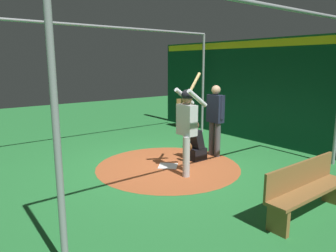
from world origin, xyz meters
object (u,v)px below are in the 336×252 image
object	(u,v)px
catcher	(195,145)
umpire	(215,117)
bench	(306,188)
home_plate	(168,166)
batter	(187,123)
bat_rack	(185,113)

from	to	relation	value
catcher	umpire	distance (m)	0.90
catcher	umpire	bearing A→B (deg)	176.40
catcher	bench	world-z (taller)	catcher
home_plate	batter	size ratio (longest dim) A/B	0.20
home_plate	bench	distance (m)	3.22
bench	catcher	bearing A→B (deg)	-100.54
umpire	batter	bearing A→B (deg)	21.86
bench	bat_rack	bearing A→B (deg)	-115.85
home_plate	batter	world-z (taller)	batter
catcher	bat_rack	xyz separation A→B (m)	(-2.57, -3.34, 0.10)
batter	home_plate	bearing A→B (deg)	-86.79
batter	bat_rack	world-z (taller)	batter
catcher	umpire	size ratio (longest dim) A/B	0.54
catcher	batter	bearing A→B (deg)	37.92
home_plate	umpire	size ratio (longest dim) A/B	0.23
home_plate	catcher	world-z (taller)	catcher
catcher	bat_rack	bearing A→B (deg)	-127.57
home_plate	umpire	world-z (taller)	umpire
home_plate	umpire	bearing A→B (deg)	178.69
batter	catcher	size ratio (longest dim) A/B	2.19
umpire	bench	world-z (taller)	umpire
batter	umpire	world-z (taller)	batter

